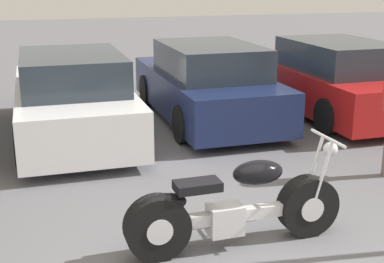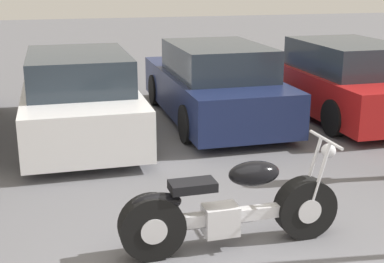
% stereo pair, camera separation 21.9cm
% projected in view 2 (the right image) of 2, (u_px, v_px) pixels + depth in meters
% --- Properties ---
extents(motorcycle, '(2.23, 0.62, 1.05)m').
position_uv_depth(motorcycle, '(229.00, 209.00, 5.23)').
color(motorcycle, black).
rests_on(motorcycle, ground_plane).
extents(parked_car_white, '(1.84, 4.38, 1.42)m').
position_uv_depth(parked_car_white, '(79.00, 97.00, 8.83)').
color(parked_car_white, white).
rests_on(parked_car_white, ground_plane).
extents(parked_car_navy, '(1.84, 4.38, 1.42)m').
position_uv_depth(parked_car_navy, '(214.00, 84.00, 9.84)').
color(parked_car_navy, '#19234C').
rests_on(parked_car_navy, ground_plane).
extents(parked_car_red, '(1.84, 4.38, 1.42)m').
position_uv_depth(parked_car_red, '(341.00, 81.00, 10.20)').
color(parked_car_red, red).
rests_on(parked_car_red, ground_plane).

